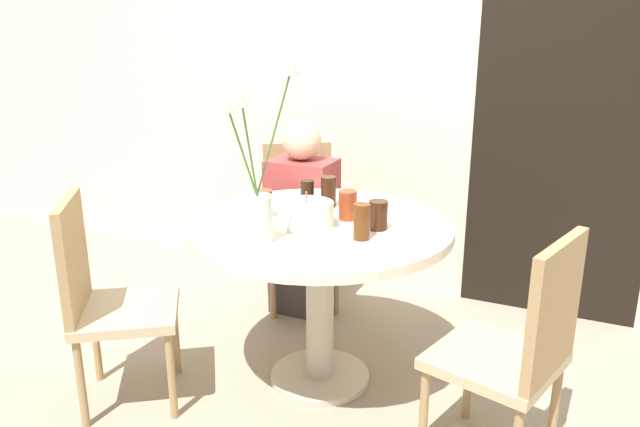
{
  "coord_description": "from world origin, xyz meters",
  "views": [
    {
      "loc": [
        1.0,
        -2.21,
        1.54
      ],
      "look_at": [
        0.0,
        0.0,
        0.77
      ],
      "focal_mm": 35.0,
      "sensor_mm": 36.0,
      "label": 1
    }
  ],
  "objects_px": {
    "chair_right_flank": "(519,345)",
    "flower_vase": "(257,202)",
    "side_plate": "(406,241)",
    "person_woman": "(302,225)",
    "chair_near_front": "(299,216)",
    "drink_glass_3": "(264,204)",
    "drink_glass_0": "(378,215)",
    "drink_glass_5": "(362,222)",
    "birthday_cake": "(306,214)",
    "drink_glass_2": "(307,193)",
    "chair_far_back": "(104,293)",
    "drink_glass_4": "(328,192)",
    "drink_glass_1": "(348,205)"
  },
  "relations": [
    {
      "from": "chair_far_back",
      "to": "flower_vase",
      "type": "xyz_separation_m",
      "value": [
        0.62,
        0.18,
        0.41
      ]
    },
    {
      "from": "chair_right_flank",
      "to": "flower_vase",
      "type": "relative_size",
      "value": 1.31
    },
    {
      "from": "chair_right_flank",
      "to": "birthday_cake",
      "type": "height_order",
      "value": "chair_right_flank"
    },
    {
      "from": "drink_glass_2",
      "to": "person_woman",
      "type": "bearing_deg",
      "value": 118.98
    },
    {
      "from": "flower_vase",
      "to": "drink_glass_1",
      "type": "relative_size",
      "value": 5.53
    },
    {
      "from": "birthday_cake",
      "to": "drink_glass_0",
      "type": "relative_size",
      "value": 1.89
    },
    {
      "from": "drink_glass_0",
      "to": "birthday_cake",
      "type": "bearing_deg",
      "value": -163.88
    },
    {
      "from": "flower_vase",
      "to": "drink_glass_5",
      "type": "distance_m",
      "value": 0.4
    },
    {
      "from": "chair_right_flank",
      "to": "drink_glass_5",
      "type": "xyz_separation_m",
      "value": [
        -0.62,
        0.12,
        0.32
      ]
    },
    {
      "from": "chair_far_back",
      "to": "chair_right_flank",
      "type": "xyz_separation_m",
      "value": [
        1.57,
        0.26,
        0.0
      ]
    },
    {
      "from": "birthday_cake",
      "to": "drink_glass_3",
      "type": "bearing_deg",
      "value": 171.32
    },
    {
      "from": "drink_glass_5",
      "to": "drink_glass_2",
      "type": "bearing_deg",
      "value": 140.22
    },
    {
      "from": "chair_far_back",
      "to": "drink_glass_3",
      "type": "relative_size",
      "value": 7.56
    },
    {
      "from": "chair_far_back",
      "to": "drink_glass_3",
      "type": "distance_m",
      "value": 0.73
    },
    {
      "from": "chair_right_flank",
      "to": "drink_glass_2",
      "type": "relative_size",
      "value": 7.56
    },
    {
      "from": "side_plate",
      "to": "drink_glass_0",
      "type": "xyz_separation_m",
      "value": [
        -0.15,
        0.1,
        0.05
      ]
    },
    {
      "from": "drink_glass_0",
      "to": "drink_glass_5",
      "type": "relative_size",
      "value": 0.84
    },
    {
      "from": "chair_near_front",
      "to": "chair_right_flank",
      "type": "distance_m",
      "value": 1.63
    },
    {
      "from": "drink_glass_3",
      "to": "person_woman",
      "type": "xyz_separation_m",
      "value": [
        -0.13,
        0.63,
        -0.31
      ]
    },
    {
      "from": "chair_right_flank",
      "to": "side_plate",
      "type": "relative_size",
      "value": 5.42
    },
    {
      "from": "drink_glass_0",
      "to": "side_plate",
      "type": "bearing_deg",
      "value": -35.2
    },
    {
      "from": "person_woman",
      "to": "chair_far_back",
      "type": "bearing_deg",
      "value": -107.36
    },
    {
      "from": "drink_glass_1",
      "to": "chair_far_back",
      "type": "bearing_deg",
      "value": -143.96
    },
    {
      "from": "chair_near_front",
      "to": "birthday_cake",
      "type": "bearing_deg",
      "value": -93.74
    },
    {
      "from": "flower_vase",
      "to": "drink_glass_1",
      "type": "distance_m",
      "value": 0.46
    },
    {
      "from": "flower_vase",
      "to": "drink_glass_5",
      "type": "xyz_separation_m",
      "value": [
        0.33,
        0.2,
        -0.09
      ]
    },
    {
      "from": "drink_glass_2",
      "to": "chair_far_back",
      "type": "bearing_deg",
      "value": -129.3
    },
    {
      "from": "chair_right_flank",
      "to": "chair_far_back",
      "type": "bearing_deg",
      "value": -64.91
    },
    {
      "from": "drink_glass_4",
      "to": "drink_glass_5",
      "type": "xyz_separation_m",
      "value": [
        0.29,
        -0.34,
        0.0
      ]
    },
    {
      "from": "chair_near_front",
      "to": "chair_far_back",
      "type": "relative_size",
      "value": 1.0
    },
    {
      "from": "flower_vase",
      "to": "drink_glass_5",
      "type": "height_order",
      "value": "flower_vase"
    },
    {
      "from": "flower_vase",
      "to": "drink_glass_2",
      "type": "bearing_deg",
      "value": 95.23
    },
    {
      "from": "chair_near_front",
      "to": "drink_glass_3",
      "type": "height_order",
      "value": "chair_near_front"
    },
    {
      "from": "drink_glass_3",
      "to": "drink_glass_1",
      "type": "bearing_deg",
      "value": 19.52
    },
    {
      "from": "chair_far_back",
      "to": "flower_vase",
      "type": "bearing_deg",
      "value": -108.51
    },
    {
      "from": "chair_near_front",
      "to": "chair_right_flank",
      "type": "height_order",
      "value": "same"
    },
    {
      "from": "side_plate",
      "to": "drink_glass_0",
      "type": "height_order",
      "value": "drink_glass_0"
    },
    {
      "from": "drink_glass_1",
      "to": "chair_right_flank",
      "type": "bearing_deg",
      "value": -23.6
    },
    {
      "from": "chair_near_front",
      "to": "drink_glass_0",
      "type": "height_order",
      "value": "chair_near_front"
    },
    {
      "from": "chair_far_back",
      "to": "person_woman",
      "type": "height_order",
      "value": "person_woman"
    },
    {
      "from": "flower_vase",
      "to": "drink_glass_5",
      "type": "bearing_deg",
      "value": 31.71
    },
    {
      "from": "chair_right_flank",
      "to": "side_plate",
      "type": "xyz_separation_m",
      "value": [
        -0.45,
        0.16,
        0.25
      ]
    },
    {
      "from": "side_plate",
      "to": "chair_right_flank",
      "type": "bearing_deg",
      "value": -19.18
    },
    {
      "from": "chair_right_flank",
      "to": "drink_glass_1",
      "type": "distance_m",
      "value": 0.88
    },
    {
      "from": "chair_far_back",
      "to": "drink_glass_0",
      "type": "relative_size",
      "value": 7.57
    },
    {
      "from": "chair_right_flank",
      "to": "flower_vase",
      "type": "xyz_separation_m",
      "value": [
        -0.95,
        -0.08,
        0.41
      ]
    },
    {
      "from": "person_woman",
      "to": "chair_right_flank",
      "type": "bearing_deg",
      "value": -34.7
    },
    {
      "from": "side_plate",
      "to": "person_woman",
      "type": "xyz_separation_m",
      "value": [
        -0.77,
        0.69,
        -0.25
      ]
    },
    {
      "from": "chair_near_front",
      "to": "drink_glass_0",
      "type": "relative_size",
      "value": 7.57
    },
    {
      "from": "drink_glass_2",
      "to": "drink_glass_0",
      "type": "bearing_deg",
      "value": -24.2
    }
  ]
}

